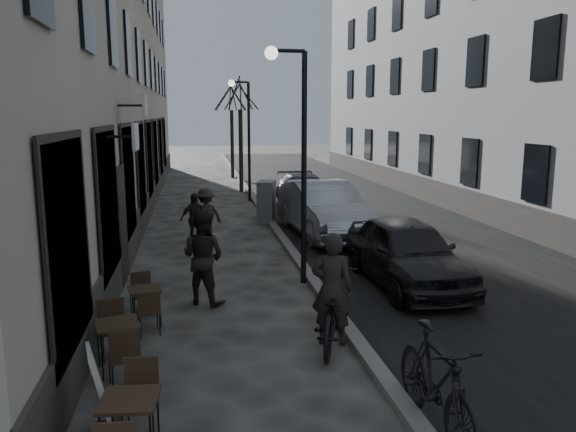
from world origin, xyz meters
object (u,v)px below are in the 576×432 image
object	(u,v)px
tree_near	(240,93)
car_far	(305,191)
bistro_set_a	(131,423)
sign_board	(104,401)
streetlamp_far	(245,127)
utility_cabinet	(267,202)
pedestrian_far	(194,219)
streetlamp_near	(296,140)
bistro_set_c	(145,302)
car_near	(407,252)
pedestrian_near	(203,257)
moped	(436,383)
car_mid	(324,209)
bistro_set_b	(118,342)
tree_far	(231,97)
bicycle	(332,310)
pedestrian_mid	(206,215)

from	to	relation	value
tree_near	car_far	world-z (taller)	tree_near
bistro_set_a	sign_board	size ratio (longest dim) A/B	1.40
streetlamp_far	car_far	xyz separation A→B (m)	(2.19, -2.04, -2.51)
utility_cabinet	pedestrian_far	xyz separation A→B (m)	(-2.47, -2.97, 0.03)
bistro_set_a	utility_cabinet	world-z (taller)	utility_cabinet
tree_near	car_far	xyz separation A→B (m)	(2.12, -5.04, -4.01)
streetlamp_near	utility_cabinet	size ratio (longest dim) A/B	3.53
utility_cabinet	bistro_set_c	bearing A→B (deg)	-93.35
tree_near	car_near	distance (m)	16.17
sign_board	car_far	distance (m)	16.46
sign_board	pedestrian_near	xyz separation A→B (m)	(1.25, 4.56, 0.51)
streetlamp_far	moped	xyz separation A→B (m)	(0.54, -18.14, -2.53)
streetlamp_far	car_mid	bearing A→B (deg)	-76.77
bistro_set_b	car_mid	distance (m)	9.92
tree_far	bistro_set_b	world-z (taller)	tree_far
sign_board	bicycle	world-z (taller)	bicycle
streetlamp_near	tree_near	distance (m)	15.08
streetlamp_far	bistro_set_a	xyz separation A→B (m)	(-2.93, -18.12, -2.71)
tree_far	sign_board	xyz separation A→B (m)	(-3.36, -26.56, -4.23)
sign_board	car_near	distance (m)	7.59
car_far	pedestrian_far	bearing A→B (deg)	-128.35
tree_far	bistro_set_a	world-z (taller)	tree_far
bistro_set_c	sign_board	bearing A→B (deg)	-103.93
moped	tree_near	bearing A→B (deg)	90.60
bistro_set_b	pedestrian_mid	bearing A→B (deg)	65.09
bistro_set_a	pedestrian_far	world-z (taller)	pedestrian_far
sign_board	car_far	world-z (taller)	car_far
streetlamp_far	pedestrian_far	distance (m)	8.52
streetlamp_near	tree_near	bearing A→B (deg)	89.72
pedestrian_mid	tree_near	bearing A→B (deg)	-129.80
sign_board	car_mid	size ratio (longest dim) A/B	0.21
pedestrian_near	pedestrian_mid	bearing A→B (deg)	-57.78
pedestrian_near	car_near	size ratio (longest dim) A/B	0.43
bistro_set_c	moped	size ratio (longest dim) A/B	0.66
bistro_set_b	car_far	bearing A→B (deg)	53.39
pedestrian_mid	bistro_set_c	bearing A→B (deg)	49.68
streetlamp_far	pedestrian_far	size ratio (longest dim) A/B	3.39
tree_far	pedestrian_near	bearing A→B (deg)	-95.49
bistro_set_a	moped	distance (m)	3.47
bistro_set_a	bistro_set_b	bearing A→B (deg)	105.33
streetlamp_far	car_far	distance (m)	3.90
pedestrian_far	moped	distance (m)	10.63
bistro_set_b	streetlamp_near	bearing A→B (deg)	34.18
car_far	moped	bearing A→B (deg)	-97.24
bistro_set_c	car_far	size ratio (longest dim) A/B	0.31
bistro_set_a	pedestrian_mid	size ratio (longest dim) A/B	0.95
streetlamp_far	sign_board	bearing A→B (deg)	-100.61
tree_near	bistro_set_c	xyz separation A→B (m)	(-3.17, -17.01, -4.25)
bistro_set_a	pedestrian_far	xyz separation A→B (m)	(0.73, 10.25, 0.30)
bistro_set_a	car_mid	world-z (taller)	car_mid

